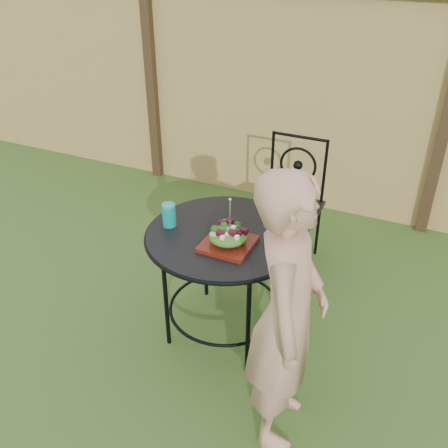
% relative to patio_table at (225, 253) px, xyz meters
% --- Properties ---
extents(ground, '(60.00, 60.00, 0.00)m').
position_rel_patio_table_xyz_m(ground, '(-0.29, -0.34, -0.59)').
color(ground, '#234215').
rests_on(ground, ground).
extents(fence, '(8.00, 0.12, 1.90)m').
position_rel_patio_table_xyz_m(fence, '(-0.29, 1.85, 0.36)').
color(fence, tan).
rests_on(fence, ground).
extents(patio_table, '(0.92, 0.92, 0.72)m').
position_rel_patio_table_xyz_m(patio_table, '(0.00, 0.00, 0.00)').
color(patio_table, black).
rests_on(patio_table, ground).
extents(patio_chair, '(0.46, 0.46, 0.95)m').
position_rel_patio_table_xyz_m(patio_chair, '(0.09, 0.93, -0.08)').
color(patio_chair, black).
rests_on(patio_chair, ground).
extents(diner, '(0.44, 0.58, 1.45)m').
position_rel_patio_table_xyz_m(diner, '(0.55, -0.52, 0.14)').
color(diner, tan).
rests_on(diner, ground).
extents(salad_plate, '(0.27, 0.27, 0.02)m').
position_rel_patio_table_xyz_m(salad_plate, '(0.07, -0.11, 0.15)').
color(salad_plate, '#3F0909').
rests_on(salad_plate, patio_table).
extents(salad, '(0.21, 0.21, 0.08)m').
position_rel_patio_table_xyz_m(salad, '(0.07, -0.11, 0.20)').
color(salad, '#235614').
rests_on(salad, salad_plate).
extents(fork, '(0.01, 0.01, 0.18)m').
position_rel_patio_table_xyz_m(fork, '(0.08, -0.11, 0.33)').
color(fork, silver).
rests_on(fork, salad).
extents(drinking_glass, '(0.08, 0.08, 0.14)m').
position_rel_patio_table_xyz_m(drinking_glass, '(-0.33, -0.06, 0.21)').
color(drinking_glass, '#0D9891').
rests_on(drinking_glass, patio_table).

